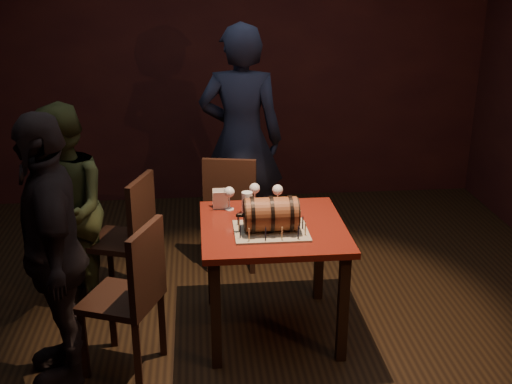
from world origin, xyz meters
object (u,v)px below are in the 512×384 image
wine_glass_right (278,191)px  person_back (241,140)px  pub_table (273,241)px  pint_of_ale (247,204)px  chair_back (232,206)px  wine_glass_mid (255,189)px  person_left_rear (64,211)px  chair_left_front (133,291)px  barrel_cake (271,214)px  person_left_front (53,251)px  chair_left_rear (130,233)px  wine_glass_left (229,193)px

wine_glass_right → person_back: 1.06m
person_back → wine_glass_right: bearing=107.2°
pub_table → pint_of_ale: size_ratio=6.00×
chair_back → pint_of_ale: bearing=-85.1°
wine_glass_mid → person_back: size_ratio=0.09×
wine_glass_right → person_left_rear: person_left_rear is taller
chair_left_front → person_left_rear: 0.95m
wine_glass_right → chair_left_front: (-0.92, -0.64, -0.35)m
barrel_cake → person_left_rear: size_ratio=0.26×
barrel_cake → chair_back: (-0.18, 1.03, -0.34)m
wine_glass_right → chair_back: chair_back is taller
pub_table → person_left_rear: (-1.36, 0.43, 0.08)m
person_left_front → wine_glass_mid: bearing=106.5°
wine_glass_right → pint_of_ale: size_ratio=1.07×
person_back → wine_glass_mid: bearing=99.2°
wine_glass_right → person_left_front: 1.49m
wine_glass_right → person_back: (-0.17, 1.05, 0.07)m
pint_of_ale → person_left_rear: bearing=169.3°
pint_of_ale → chair_left_front: size_ratio=0.16×
pub_table → chair_left_rear: 1.07m
chair_back → person_back: (0.11, 0.42, 0.41)m
person_left_rear → pub_table: bearing=51.5°
wine_glass_mid → chair_left_rear: 0.94m
chair_left_front → person_left_front: bearing=-179.6°
barrel_cake → chair_left_rear: barrel_cake is taller
chair_left_rear → person_back: 1.27m
barrel_cake → wine_glass_mid: barrel_cake is taller
chair_left_front → wine_glass_mid: bearing=41.7°
person_left_front → person_back: bearing=131.7°
chair_left_front → wine_glass_right: bearing=35.0°
chair_back → person_back: 0.59m
barrel_cake → wine_glass_right: barrel_cake is taller
wine_glass_right → pint_of_ale: bearing=-155.9°
wine_glass_right → person_left_rear: size_ratio=0.11×
chair_back → chair_left_rear: bearing=-149.2°
pint_of_ale → chair_back: size_ratio=0.16×
pint_of_ale → wine_glass_mid: bearing=65.8°
person_left_rear → person_left_front: person_left_front is taller
wine_glass_right → chair_back: size_ratio=0.17×
wine_glass_mid → wine_glass_right: (0.15, -0.04, 0.00)m
wine_glass_left → person_back: person_back is taller
person_back → person_left_front: size_ratio=1.17×
barrel_cake → pint_of_ale: size_ratio=2.53×
wine_glass_mid → chair_left_front: size_ratio=0.17×
person_back → person_left_front: (-1.18, -1.69, -0.14)m
person_left_rear → person_left_front: size_ratio=0.91×
barrel_cake → person_back: 1.45m
wine_glass_left → person_back: size_ratio=0.09×
wine_glass_right → pint_of_ale: (-0.21, -0.09, -0.05)m
wine_glass_left → wine_glass_right: same height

